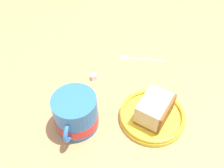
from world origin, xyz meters
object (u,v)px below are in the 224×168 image
(cake_slice, at_px, (155,109))
(sugar_cube, at_px, (94,77))
(tea_mug, at_px, (76,114))
(teaspoon, at_px, (132,57))
(small_plate, at_px, (152,115))

(cake_slice, xyz_separation_m, sugar_cube, (0.20, 0.03, -0.03))
(cake_slice, xyz_separation_m, tea_mug, (0.10, 0.15, 0.00))
(cake_slice, relative_size, teaspoon, 0.92)
(small_plate, bearing_deg, teaspoon, -30.66)
(tea_mug, bearing_deg, sugar_cube, -51.20)
(tea_mug, relative_size, teaspoon, 0.99)
(cake_slice, bearing_deg, small_plate, 18.34)
(small_plate, bearing_deg, tea_mug, 56.00)
(cake_slice, relative_size, sugar_cube, 6.83)
(cake_slice, height_order, tea_mug, tea_mug)
(cake_slice, distance_m, sugar_cube, 0.20)
(tea_mug, height_order, teaspoon, tea_mug)
(teaspoon, distance_m, sugar_cube, 0.14)
(cake_slice, bearing_deg, sugar_cube, 8.31)
(cake_slice, height_order, sugar_cube, cake_slice)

